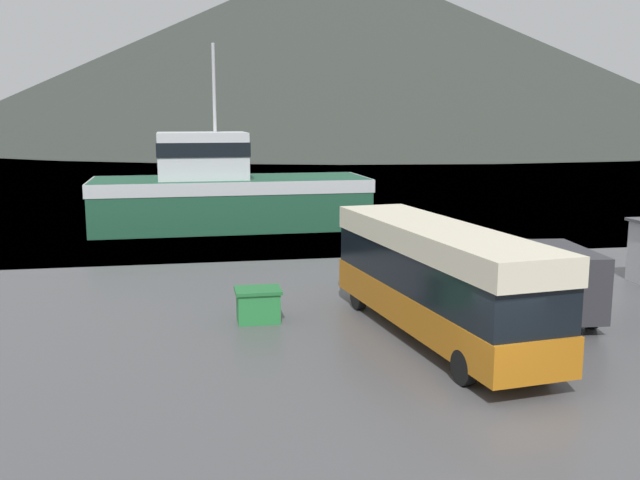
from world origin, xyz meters
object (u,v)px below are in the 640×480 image
at_px(tour_bus, 436,276).
at_px(small_boat, 218,201).
at_px(fishing_boat, 226,191).
at_px(storage_bin, 258,305).
at_px(delivery_van, 546,280).

xyz_separation_m(tour_bus, small_boat, (-5.07, 32.99, -1.45)).
distance_m(fishing_boat, storage_bin, 20.17).
bearing_deg(storage_bin, fishing_boat, 89.83).
height_order(fishing_boat, storage_bin, fishing_boat).
bearing_deg(tour_bus, small_boat, 91.41).
height_order(fishing_boat, small_boat, fishing_boat).
distance_m(delivery_van, small_boat, 32.95).
relative_size(delivery_van, small_boat, 0.70).
height_order(delivery_van, storage_bin, delivery_van).
bearing_deg(fishing_boat, delivery_van, 22.44).
bearing_deg(fishing_boat, small_boat, 179.06).
bearing_deg(delivery_van, small_boat, 112.43).
distance_m(fishing_boat, small_boat, 10.33).
height_order(tour_bus, delivery_van, tour_bus).
bearing_deg(delivery_van, fishing_boat, 119.48).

